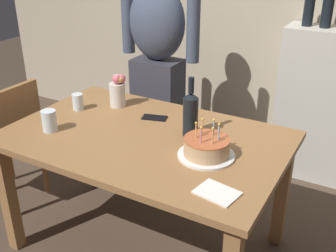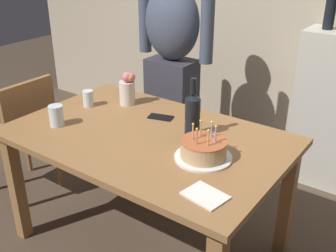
# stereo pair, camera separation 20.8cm
# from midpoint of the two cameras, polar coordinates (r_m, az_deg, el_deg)

# --- Properties ---
(ground_plane) EXTENTS (10.00, 10.00, 0.00)m
(ground_plane) POSITION_cam_midpoint_polar(r_m,az_deg,el_deg) (2.63, -5.18, -15.94)
(ground_plane) COLOR #47382B
(dining_table) EXTENTS (1.50, 0.96, 0.74)m
(dining_table) POSITION_cam_midpoint_polar(r_m,az_deg,el_deg) (2.26, -5.81, -3.59)
(dining_table) COLOR olive
(dining_table) RESTS_ON ground_plane
(birthday_cake) EXTENTS (0.28, 0.28, 0.18)m
(birthday_cake) POSITION_cam_midpoint_polar(r_m,az_deg,el_deg) (1.98, 2.41, -3.16)
(birthday_cake) COLOR white
(birthday_cake) RESTS_ON dining_table
(water_glass_near) EXTENTS (0.08, 0.08, 0.12)m
(water_glass_near) POSITION_cam_midpoint_polar(r_m,az_deg,el_deg) (2.35, -18.67, 0.63)
(water_glass_near) COLOR silver
(water_glass_near) RESTS_ON dining_table
(water_glass_far) EXTENTS (0.07, 0.07, 0.10)m
(water_glass_far) POSITION_cam_midpoint_polar(r_m,az_deg,el_deg) (2.59, -14.72, 3.22)
(water_glass_far) COLOR silver
(water_glass_far) RESTS_ON dining_table
(wine_bottle) EXTENTS (0.08, 0.08, 0.33)m
(wine_bottle) POSITION_cam_midpoint_polar(r_m,az_deg,el_deg) (2.16, 0.40, 1.77)
(wine_bottle) COLOR black
(wine_bottle) RESTS_ON dining_table
(cell_phone) EXTENTS (0.16, 0.11, 0.01)m
(cell_phone) POSITION_cam_midpoint_polar(r_m,az_deg,el_deg) (2.41, -4.36, 1.11)
(cell_phone) COLOR black
(cell_phone) RESTS_ON dining_table
(napkin_stack) EXTENTS (0.20, 0.16, 0.01)m
(napkin_stack) POSITION_cam_midpoint_polar(r_m,az_deg,el_deg) (1.74, 3.44, -9.37)
(napkin_stack) COLOR white
(napkin_stack) RESTS_ON dining_table
(flower_vase) EXTENTS (0.10, 0.10, 0.21)m
(flower_vase) POSITION_cam_midpoint_polar(r_m,az_deg,el_deg) (2.58, -9.34, 4.86)
(flower_vase) COLOR silver
(flower_vase) RESTS_ON dining_table
(person_man_bearded) EXTENTS (0.61, 0.27, 1.66)m
(person_man_bearded) POSITION_cam_midpoint_polar(r_m,az_deg,el_deg) (2.94, -3.53, 8.33)
(person_man_bearded) COLOR #33333D
(person_man_bearded) RESTS_ON ground_plane
(dining_chair) EXTENTS (0.42, 0.42, 0.87)m
(dining_chair) POSITION_cam_midpoint_polar(r_m,az_deg,el_deg) (2.93, -23.31, -1.39)
(dining_chair) COLOR olive
(dining_chair) RESTS_ON ground_plane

